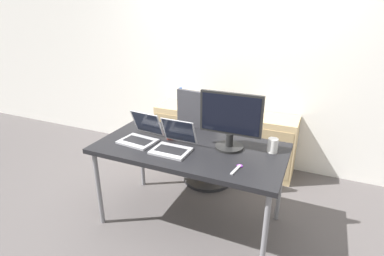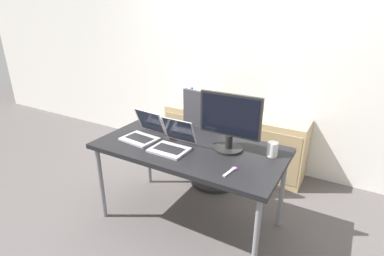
# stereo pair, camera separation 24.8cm
# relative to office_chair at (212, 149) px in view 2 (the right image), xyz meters

# --- Properties ---
(ground_plane) EXTENTS (14.00, 14.00, 0.00)m
(ground_plane) POSITION_rel_office_chair_xyz_m (0.12, -0.67, -0.42)
(ground_plane) COLOR #514C4C
(wall_back) EXTENTS (10.00, 0.05, 2.60)m
(wall_back) POSITION_rel_office_chair_xyz_m (0.12, 0.73, 0.88)
(wall_back) COLOR silver
(wall_back) RESTS_ON ground_plane
(desk) EXTENTS (1.58, 0.82, 0.76)m
(desk) POSITION_rel_office_chair_xyz_m (0.12, -0.67, 0.29)
(desk) COLOR black
(desk) RESTS_ON ground_plane
(office_chair) EXTENTS (0.56, 0.59, 1.10)m
(office_chair) POSITION_rel_office_chair_xyz_m (0.00, 0.00, 0.00)
(office_chair) COLOR #232326
(office_chair) RESTS_ON ground_plane
(cabinet_left) EXTENTS (0.55, 0.42, 0.71)m
(cabinet_left) POSITION_rel_office_chair_xyz_m (-0.53, 0.48, -0.07)
(cabinet_left) COLOR tan
(cabinet_left) RESTS_ON ground_plane
(cabinet_right) EXTENTS (0.55, 0.42, 0.71)m
(cabinet_right) POSITION_rel_office_chair_xyz_m (0.62, 0.48, -0.07)
(cabinet_right) COLOR tan
(cabinet_right) RESTS_ON ground_plane
(water_bottle) EXTENTS (0.08, 0.08, 0.23)m
(water_bottle) POSITION_rel_office_chair_xyz_m (-0.53, 0.49, 0.39)
(water_bottle) COLOR silver
(water_bottle) RESTS_ON cabinet_left
(laptop_left) EXTENTS (0.30, 0.31, 0.23)m
(laptop_left) POSITION_rel_office_chair_xyz_m (0.02, -0.78, 0.39)
(laptop_left) COLOR #ADADB2
(laptop_left) RESTS_ON desk
(laptop_right) EXTENTS (0.32, 0.34, 0.23)m
(laptop_right) POSITION_rel_office_chair_xyz_m (-0.33, -0.73, 0.39)
(laptop_right) COLOR #ADADB2
(laptop_right) RESTS_ON desk
(monitor) EXTENTS (0.51, 0.23, 0.47)m
(monitor) POSITION_rel_office_chair_xyz_m (0.43, -0.57, 0.58)
(monitor) COLOR black
(monitor) RESTS_ON desk
(coffee_cup_white) EXTENTS (0.08, 0.08, 0.12)m
(coffee_cup_white) POSITION_rel_office_chair_xyz_m (0.76, -0.50, 0.40)
(coffee_cup_white) COLOR white
(coffee_cup_white) RESTS_ON desk
(coffee_cup_brown) EXTENTS (0.08, 0.08, 0.10)m
(coffee_cup_brown) POSITION_rel_office_chair_xyz_m (-0.11, -0.59, 0.39)
(coffee_cup_brown) COLOR maroon
(coffee_cup_brown) RESTS_ON desk
(scissors) EXTENTS (0.06, 0.17, 0.01)m
(scissors) POSITION_rel_office_chair_xyz_m (0.58, -0.88, 0.35)
(scissors) COLOR #B2B2B7
(scissors) RESTS_ON desk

